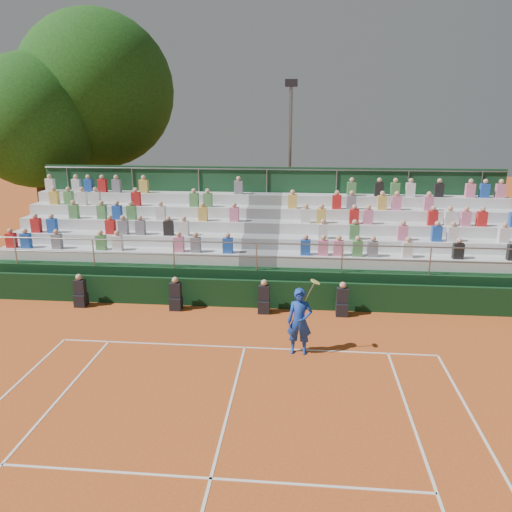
# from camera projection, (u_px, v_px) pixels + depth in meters

# --- Properties ---
(ground) EXTENTS (90.00, 90.00, 0.00)m
(ground) POSITION_uv_depth(u_px,v_px,m) (245.00, 348.00, 14.55)
(ground) COLOR #C85721
(ground) RESTS_ON ground
(courtside_wall) EXTENTS (20.00, 0.15, 1.00)m
(courtside_wall) POSITION_uv_depth(u_px,v_px,m) (255.00, 294.00, 17.48)
(courtside_wall) COLOR black
(courtside_wall) RESTS_ON ground
(line_officials) EXTENTS (9.56, 0.40, 1.19)m
(line_officials) POSITION_uv_depth(u_px,v_px,m) (214.00, 298.00, 17.19)
(line_officials) COLOR black
(line_officials) RESTS_ON ground
(grandstand) EXTENTS (20.00, 5.20, 4.40)m
(grandstand) POSITION_uv_depth(u_px,v_px,m) (263.00, 254.00, 20.43)
(grandstand) COLOR black
(grandstand) RESTS_ON ground
(tennis_player) EXTENTS (0.89, 0.49, 2.22)m
(tennis_player) POSITION_uv_depth(u_px,v_px,m) (300.00, 321.00, 13.97)
(tennis_player) COLOR #163BA9
(tennis_player) RESTS_ON ground
(tree_west) EXTENTS (6.61, 6.61, 9.56)m
(tree_west) POSITION_uv_depth(u_px,v_px,m) (34.00, 122.00, 24.99)
(tree_west) COLOR #382714
(tree_west) RESTS_ON ground
(tree_east) EXTENTS (8.21, 8.21, 11.94)m
(tree_east) POSITION_uv_depth(u_px,v_px,m) (97.00, 91.00, 26.76)
(tree_east) COLOR #382714
(tree_east) RESTS_ON ground
(floodlight_mast) EXTENTS (0.60, 0.25, 8.22)m
(floodlight_mast) POSITION_uv_depth(u_px,v_px,m) (290.00, 152.00, 24.76)
(floodlight_mast) COLOR gray
(floodlight_mast) RESTS_ON ground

